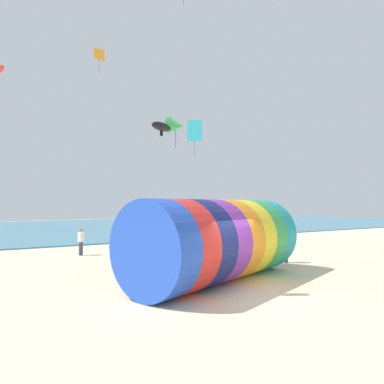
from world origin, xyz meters
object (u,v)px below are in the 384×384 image
(kite_cyan_diamond, at_px, (195,131))
(bystander_mid_beach, at_px, (81,241))
(kite_green_delta, at_px, (176,126))
(bystander_near_water, at_px, (116,250))
(kite_handler, at_px, (285,247))
(giant_inflatable_tube, at_px, (218,240))
(kite_orange_diamond, at_px, (99,55))
(kite_black_parafoil, at_px, (161,127))

(kite_cyan_diamond, bearing_deg, bystander_mid_beach, -176.44)
(kite_green_delta, xyz_separation_m, bystander_near_water, (-4.17, -2.06, -6.74))
(kite_cyan_diamond, bearing_deg, kite_handler, -86.84)
(giant_inflatable_tube, distance_m, bystander_near_water, 5.19)
(bystander_near_water, bearing_deg, kite_green_delta, 26.23)
(kite_orange_diamond, distance_m, kite_black_parafoil, 10.09)
(kite_black_parafoil, bearing_deg, kite_cyan_diamond, 46.39)
(kite_handler, height_order, kite_cyan_diamond, kite_cyan_diamond)
(giant_inflatable_tube, height_order, kite_handler, giant_inflatable_tube)
(giant_inflatable_tube, relative_size, kite_cyan_diamond, 3.22)
(kite_green_delta, bearing_deg, kite_orange_diamond, 116.14)
(bystander_near_water, bearing_deg, giant_inflatable_tube, -57.66)
(giant_inflatable_tube, bearing_deg, kite_orange_diamond, 96.98)
(kite_orange_diamond, xyz_separation_m, kite_green_delta, (2.94, -5.99, -5.87))
(giant_inflatable_tube, distance_m, kite_cyan_diamond, 13.30)
(giant_inflatable_tube, height_order, kite_black_parafoil, kite_black_parafoil)
(kite_handler, distance_m, bystander_near_water, 8.62)
(kite_orange_diamond, distance_m, kite_cyan_diamond, 8.53)
(kite_handler, bearing_deg, kite_black_parafoil, 152.39)
(kite_green_delta, bearing_deg, kite_handler, -49.08)
(kite_handler, height_order, kite_green_delta, kite_green_delta)
(kite_handler, bearing_deg, kite_cyan_diamond, 93.16)
(kite_orange_diamond, height_order, bystander_near_water, kite_orange_diamond)
(kite_orange_diamond, relative_size, kite_black_parafoil, 1.13)
(kite_orange_diamond, bearing_deg, giant_inflatable_tube, -83.02)
(kite_cyan_diamond, relative_size, bystander_near_water, 1.50)
(kite_green_delta, bearing_deg, bystander_near_water, -153.77)
(kite_orange_diamond, height_order, kite_black_parafoil, kite_orange_diamond)
(kite_orange_diamond, relative_size, kite_cyan_diamond, 0.66)
(bystander_near_water, bearing_deg, kite_cyan_diamond, 37.36)
(bystander_mid_beach, bearing_deg, bystander_near_water, -85.32)
(kite_black_parafoil, distance_m, bystander_near_water, 6.65)
(kite_black_parafoil, bearing_deg, kite_orange_diamond, 99.26)
(giant_inflatable_tube, relative_size, bystander_mid_beach, 5.33)
(bystander_mid_beach, bearing_deg, kite_handler, -42.78)
(kite_handler, relative_size, kite_green_delta, 0.85)
(kite_handler, distance_m, kite_green_delta, 9.22)
(kite_orange_diamond, relative_size, kite_green_delta, 0.94)
(kite_orange_diamond, distance_m, kite_green_delta, 8.89)
(giant_inflatable_tube, relative_size, kite_orange_diamond, 4.90)
(giant_inflatable_tube, distance_m, kite_black_parafoil, 7.23)
(kite_green_delta, bearing_deg, giant_inflatable_tube, -102.52)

